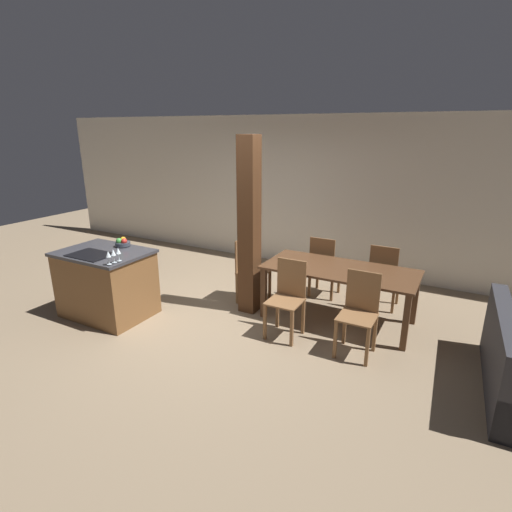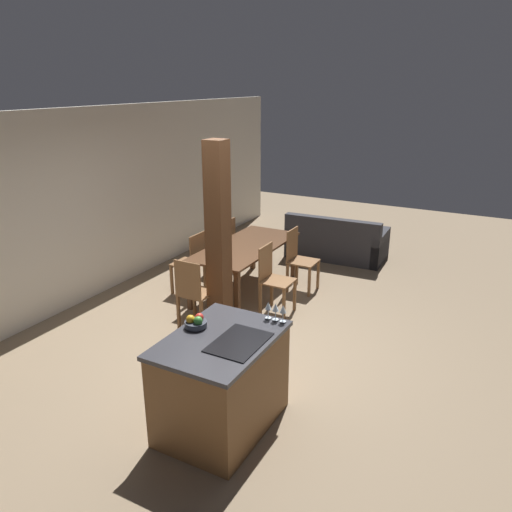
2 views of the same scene
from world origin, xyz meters
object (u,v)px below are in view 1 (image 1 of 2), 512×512
wine_glass_middle (113,253)px  dining_chair_near_left (287,297)px  wine_glass_far (118,251)px  dining_chair_far_left (324,265)px  kitchen_island (107,283)px  dining_chair_near_right (359,312)px  dining_chair_far_right (384,275)px  wine_glass_near (108,255)px  fruit_bowl (122,242)px  timber_post (249,228)px  dining_table (340,275)px  dining_chair_head_end (249,269)px

wine_glass_middle → dining_chair_near_left: bearing=26.7°
wine_glass_middle → wine_glass_far: bearing=90.0°
wine_glass_far → dining_chair_far_left: size_ratio=0.18×
kitchen_island → dining_chair_near_right: 3.33m
dining_chair_far_right → wine_glass_far: bearing=38.7°
wine_glass_near → dining_chair_near_right: 2.98m
fruit_bowl → dining_chair_near_right: (3.21, 0.37, -0.47)m
wine_glass_far → timber_post: bearing=48.1°
dining_table → dining_chair_far_right: dining_chair_far_right is taller
wine_glass_middle → dining_table: wine_glass_middle is taller
dining_table → dining_chair_far_left: 0.81m
dining_chair_far_right → timber_post: size_ratio=0.40×
wine_glass_far → dining_chair_near_left: (1.87, 0.87, -0.54)m
kitchen_island → dining_chair_far_right: 3.83m
fruit_bowl → dining_chair_head_end: (1.42, 1.03, -0.47)m
dining_table → timber_post: 1.34m
wine_glass_far → dining_chair_near_right: wine_glass_far is taller
wine_glass_far → dining_chair_head_end: wine_glass_far is taller
wine_glass_middle → dining_table: size_ratio=0.09×
wine_glass_far → dining_chair_far_right: (2.75, 2.20, -0.54)m
dining_table → dining_chair_far_left: (-0.44, 0.67, -0.14)m
fruit_bowl → wine_glass_near: size_ratio=1.22×
kitchen_island → dining_chair_far_left: (2.39, 2.00, 0.04)m
kitchen_island → dining_chair_head_end: size_ratio=1.25×
kitchen_island → timber_post: 2.08m
kitchen_island → fruit_bowl: (0.06, 0.30, 0.51)m
kitchen_island → wine_glass_middle: 0.83m
kitchen_island → wine_glass_near: (0.52, -0.36, 0.58)m
dining_chair_near_left → timber_post: bearing=152.7°
dining_table → dining_chair_near_right: (0.44, -0.67, -0.14)m
dining_chair_near_right → wine_glass_far: bearing=-162.5°
dining_chair_head_end → timber_post: size_ratio=0.40×
dining_chair_far_right → dining_chair_head_end: size_ratio=1.00×
dining_chair_far_left → dining_chair_head_end: 1.13m
wine_glass_near → dining_chair_near_right: size_ratio=0.18×
wine_glass_far → timber_post: 1.69m
dining_chair_far_right → timber_post: timber_post is taller
dining_chair_near_left → wine_glass_near: bearing=-151.4°
wine_glass_middle → dining_table: 2.84m
dining_chair_near_left → dining_chair_head_end: 1.13m
wine_glass_far → dining_chair_near_right: bearing=17.5°
wine_glass_near → dining_chair_far_left: size_ratio=0.18×
fruit_bowl → dining_chair_near_left: bearing=8.9°
wine_glass_middle → dining_chair_near_left: 2.16m
fruit_bowl → timber_post: size_ratio=0.08×
dining_chair_far_left → dining_chair_far_right: 0.88m
kitchen_island → dining_table: (2.83, 1.33, 0.18)m
dining_chair_near_left → dining_chair_near_right: (0.88, 0.00, 0.00)m
wine_glass_near → dining_chair_far_right: wine_glass_near is taller
dining_chair_head_end → timber_post: (0.17, -0.28, 0.70)m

